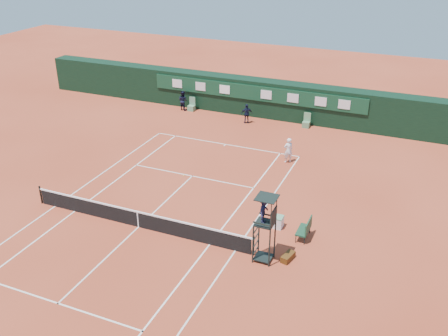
# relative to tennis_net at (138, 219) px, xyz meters

# --- Properties ---
(ground) EXTENTS (90.00, 90.00, 0.00)m
(ground) POSITION_rel_tennis_net_xyz_m (0.00, 0.00, -0.51)
(ground) COLOR #B4452A
(ground) RESTS_ON ground
(court_lines) EXTENTS (11.05, 23.85, 0.01)m
(court_lines) POSITION_rel_tennis_net_xyz_m (0.00, 0.00, -0.50)
(court_lines) COLOR silver
(court_lines) RESTS_ON ground
(tennis_net) EXTENTS (12.90, 0.10, 1.10)m
(tennis_net) POSITION_rel_tennis_net_xyz_m (0.00, 0.00, 0.00)
(tennis_net) COLOR black
(tennis_net) RESTS_ON ground
(back_wall) EXTENTS (40.00, 1.65, 3.00)m
(back_wall) POSITION_rel_tennis_net_xyz_m (0.00, 18.74, 1.00)
(back_wall) COLOR black
(back_wall) RESTS_ON ground
(linesman_chair_left) EXTENTS (0.55, 0.50, 1.15)m
(linesman_chair_left) POSITION_rel_tennis_net_xyz_m (-5.50, 17.48, -0.19)
(linesman_chair_left) COLOR #5F9166
(linesman_chair_left) RESTS_ON ground
(linesman_chair_right) EXTENTS (0.55, 0.50, 1.15)m
(linesman_chair_right) POSITION_rel_tennis_net_xyz_m (4.50, 17.48, -0.19)
(linesman_chair_right) COLOR #548159
(linesman_chair_right) RESTS_ON ground
(umpire_chair) EXTENTS (0.96, 0.95, 3.42)m
(umpire_chair) POSITION_rel_tennis_net_xyz_m (6.96, -0.15, 1.95)
(umpire_chair) COLOR black
(umpire_chair) RESTS_ON ground
(player_bench) EXTENTS (0.55, 1.20, 1.10)m
(player_bench) POSITION_rel_tennis_net_xyz_m (8.33, 2.38, 0.09)
(player_bench) COLOR #173B26
(player_bench) RESTS_ON ground
(tennis_bag) EXTENTS (0.55, 0.91, 0.32)m
(tennis_bag) POSITION_rel_tennis_net_xyz_m (8.05, 0.30, -0.35)
(tennis_bag) COLOR black
(tennis_bag) RESTS_ON ground
(cooler) EXTENTS (0.57, 0.57, 0.65)m
(cooler) POSITION_rel_tennis_net_xyz_m (6.73, 2.83, -0.18)
(cooler) COLOR white
(cooler) RESTS_ON ground
(tennis_ball) EXTENTS (0.08, 0.08, 0.08)m
(tennis_ball) POSITION_rel_tennis_net_xyz_m (-0.50, 6.20, -0.47)
(tennis_ball) COLOR #E8EF37
(tennis_ball) RESTS_ON ground
(player) EXTENTS (0.75, 0.73, 1.73)m
(player) POSITION_rel_tennis_net_xyz_m (4.97, 10.74, 0.36)
(player) COLOR white
(player) RESTS_ON ground
(ball_kid_left) EXTENTS (0.94, 0.82, 1.66)m
(ball_kid_left) POSITION_rel_tennis_net_xyz_m (-6.25, 17.38, 0.32)
(ball_kid_left) COLOR black
(ball_kid_left) RESTS_ON ground
(ball_kid_right) EXTENTS (1.00, 0.79, 1.59)m
(ball_kid_right) POSITION_rel_tennis_net_xyz_m (-0.11, 16.50, 0.29)
(ball_kid_right) COLOR black
(ball_kid_right) RESTS_ON ground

